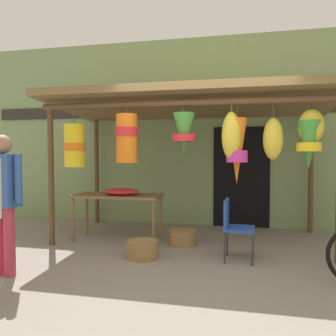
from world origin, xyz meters
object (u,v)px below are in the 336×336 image
at_px(wicker_basket_by_table, 142,249).
at_px(vendor_in_orange, 3,193).
at_px(display_table, 118,200).
at_px(wicker_basket_spare, 182,237).
at_px(folding_chair, 234,224).
at_px(flower_heap_on_table, 122,191).

distance_m(wicker_basket_by_table, vendor_in_orange, 1.96).
height_order(wicker_basket_by_table, vendor_in_orange, vendor_in_orange).
xyz_separation_m(display_table, wicker_basket_spare, (1.11, -0.05, -0.57)).
height_order(display_table, folding_chair, folding_chair).
distance_m(display_table, vendor_in_orange, 1.98).
height_order(display_table, wicker_basket_spare, display_table).
distance_m(folding_chair, vendor_in_orange, 2.98).
relative_size(display_table, wicker_basket_spare, 3.41).
bearing_deg(folding_chair, wicker_basket_spare, 144.02).
xyz_separation_m(display_table, wicker_basket_by_table, (0.68, -0.83, -0.57)).
bearing_deg(flower_heap_on_table, folding_chair, -18.89).
height_order(flower_heap_on_table, wicker_basket_by_table, flower_heap_on_table).
height_order(display_table, flower_heap_on_table, flower_heap_on_table).
distance_m(flower_heap_on_table, folding_chair, 1.98).
distance_m(wicker_basket_by_table, wicker_basket_spare, 0.89).
height_order(folding_chair, wicker_basket_spare, folding_chair).
bearing_deg(wicker_basket_by_table, wicker_basket_spare, 60.79).
bearing_deg(vendor_in_orange, wicker_basket_by_table, 33.80).
bearing_deg(display_table, wicker_basket_spare, -2.51).
bearing_deg(folding_chair, vendor_in_orange, -157.01).
xyz_separation_m(flower_heap_on_table, wicker_basket_by_table, (0.59, -0.81, -0.71)).
bearing_deg(vendor_in_orange, folding_chair, 22.99).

